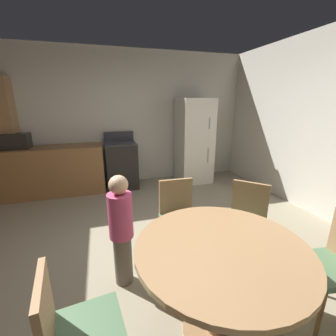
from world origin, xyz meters
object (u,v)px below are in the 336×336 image
at_px(refrigerator, 194,141).
at_px(dining_table, 220,265).
at_px(oven_range, 122,165).
at_px(microwave, 15,141).
at_px(chair_northeast, 246,218).
at_px(chair_east, 336,261).
at_px(chair_north, 179,214).
at_px(chair_west, 73,331).
at_px(person_child, 121,229).

bearing_deg(refrigerator, dining_table, -109.75).
height_order(oven_range, microwave, microwave).
distance_m(refrigerator, chair_northeast, 2.68).
relative_size(microwave, chair_northeast, 0.51).
bearing_deg(chair_east, chair_north, -42.50).
xyz_separation_m(microwave, chair_west, (1.20, -3.45, -0.53)).
bearing_deg(chair_northeast, microwave, -87.20).
height_order(microwave, chair_northeast, microwave).
height_order(chair_north, chair_west, same).
height_order(chair_west, person_child, person_child).
relative_size(oven_range, person_child, 1.01).
height_order(refrigerator, chair_east, refrigerator).
relative_size(chair_northeast, chair_east, 1.00).
distance_m(refrigerator, microwave, 3.34).
distance_m(microwave, chair_north, 3.26).
xyz_separation_m(chair_northeast, person_child, (-1.30, 0.04, 0.08)).
distance_m(oven_range, chair_north, 2.40).
distance_m(oven_range, microwave, 1.87).
height_order(microwave, chair_west, microwave).
height_order(microwave, dining_table, microwave).
height_order(chair_northeast, person_child, person_child).
bearing_deg(microwave, chair_east, -47.85).
relative_size(dining_table, person_child, 1.08).
bearing_deg(dining_table, microwave, 122.96).
distance_m(chair_west, person_child, 0.90).
bearing_deg(refrigerator, chair_west, -122.07).
bearing_deg(chair_northeast, dining_table, 0.00).
xyz_separation_m(dining_table, chair_northeast, (0.69, 0.67, -0.10)).
distance_m(microwave, chair_west, 3.69).
xyz_separation_m(chair_east, chair_west, (-1.91, -0.01, 0.00)).
distance_m(chair_north, chair_east, 1.42).
bearing_deg(chair_east, dining_table, 0.00).
bearing_deg(chair_north, chair_east, 42.50).
distance_m(microwave, chair_northeast, 3.93).
height_order(microwave, chair_north, microwave).
relative_size(refrigerator, chair_west, 2.02).
xyz_separation_m(dining_table, person_child, (-0.61, 0.71, -0.02)).
bearing_deg(chair_west, dining_table, 0.00).
xyz_separation_m(chair_west, person_child, (0.34, 0.83, 0.08)).
relative_size(oven_range, microwave, 2.50).
xyz_separation_m(dining_table, chair_west, (-0.95, -0.12, -0.10)).
height_order(chair_east, chair_west, same).
bearing_deg(refrigerator, chair_east, -93.75).
bearing_deg(chair_north, oven_range, -168.79).
height_order(oven_range, chair_north, oven_range).
bearing_deg(oven_range, microwave, -179.88).
bearing_deg(oven_range, chair_north, -80.44).
distance_m(dining_table, chair_east, 0.97).
xyz_separation_m(refrigerator, chair_northeast, (-0.49, -2.61, -0.38)).
distance_m(chair_east, chair_west, 1.91).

